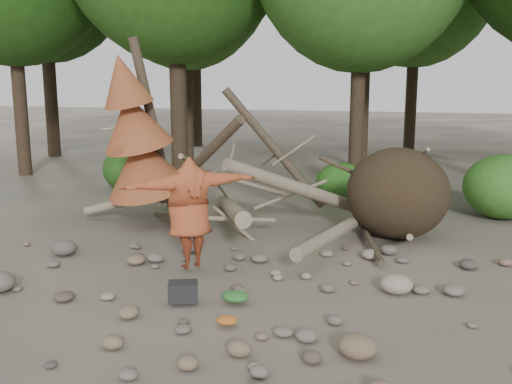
% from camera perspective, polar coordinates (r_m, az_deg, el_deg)
% --- Properties ---
extents(ground, '(120.00, 120.00, 0.00)m').
position_cam_1_polar(ground, '(9.36, -4.63, -10.01)').
color(ground, '#514C44').
rests_on(ground, ground).
extents(deadfall_pile, '(8.55, 5.24, 3.30)m').
position_cam_1_polar(deadfall_pile, '(12.61, 11.32, -0.22)').
color(deadfall_pile, '#332619').
rests_on(deadfall_pile, ground).
extents(dead_conifer, '(2.06, 2.16, 4.35)m').
position_cam_1_polar(dead_conifer, '(13.21, -11.74, 5.35)').
color(dead_conifer, '#4C3F30').
rests_on(dead_conifer, ground).
extents(bush_left, '(1.80, 1.80, 1.44)m').
position_cam_1_polar(bush_left, '(17.86, -12.22, 2.23)').
color(bush_left, '#235215').
rests_on(bush_left, ground).
extents(bush_mid, '(1.40, 1.40, 1.12)m').
position_cam_1_polar(bush_mid, '(16.32, 8.48, 0.98)').
color(bush_mid, '#2E681E').
rests_on(bush_mid, ground).
extents(bush_right, '(2.00, 2.00, 1.60)m').
position_cam_1_polar(bush_right, '(15.37, 23.62, 0.48)').
color(bush_right, '#3A7B26').
rests_on(bush_right, ground).
extents(frisbee_thrower, '(3.13, 2.20, 2.44)m').
position_cam_1_polar(frisbee_thrower, '(10.11, -6.66, -2.06)').
color(frisbee_thrower, '#9E4323').
rests_on(frisbee_thrower, ground).
extents(backpack, '(0.52, 0.45, 0.30)m').
position_cam_1_polar(backpack, '(8.90, -7.29, -10.19)').
color(backpack, black).
rests_on(backpack, ground).
extents(cloth_green, '(0.43, 0.36, 0.16)m').
position_cam_1_polar(cloth_green, '(8.85, -2.07, -10.68)').
color(cloth_green, '#2C6829').
rests_on(cloth_green, ground).
extents(cloth_orange, '(0.30, 0.25, 0.11)m').
position_cam_1_polar(cloth_orange, '(8.10, -2.93, -13.01)').
color(cloth_orange, '#B25D1E').
rests_on(cloth_orange, ground).
extents(boulder_front_right, '(0.50, 0.45, 0.30)m').
position_cam_1_polar(boulder_front_right, '(7.36, 10.13, -14.93)').
color(boulder_front_right, brown).
rests_on(boulder_front_right, ground).
extents(boulder_mid_right, '(0.52, 0.47, 0.31)m').
position_cam_1_polar(boulder_mid_right, '(9.52, 13.85, -8.94)').
color(boulder_mid_right, gray).
rests_on(boulder_mid_right, ground).
extents(boulder_mid_left, '(0.52, 0.47, 0.31)m').
position_cam_1_polar(boulder_mid_left, '(11.82, -18.70, -5.29)').
color(boulder_mid_left, '#59504B').
rests_on(boulder_mid_left, ground).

